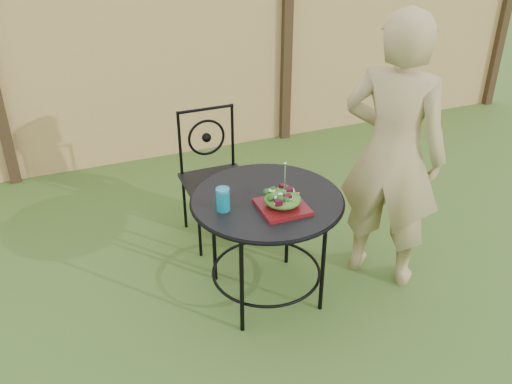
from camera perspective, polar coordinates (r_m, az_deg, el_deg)
ground at (r=3.80m, az=-2.07°, el=-10.08°), size 60.00×60.00×0.00m
fence at (r=5.25m, az=-10.55°, el=12.94°), size 8.00×0.12×1.90m
patio_table at (r=3.45m, az=1.09°, el=-2.60°), size 0.92×0.92×0.72m
patio_chair at (r=4.13m, az=-4.21°, el=1.89°), size 0.46×0.46×0.95m
diner at (r=3.61m, az=13.50°, el=3.68°), size 0.75×0.77×1.79m
salad_plate at (r=3.27m, az=2.65°, el=-1.49°), size 0.27×0.27×0.02m
salad at (r=3.25m, az=2.67°, el=-0.71°), size 0.21×0.21×0.08m
fork at (r=3.19m, az=2.89°, el=1.33°), size 0.01×0.01×0.18m
drinking_glass at (r=3.24m, az=-3.33°, el=-0.73°), size 0.08×0.08×0.14m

